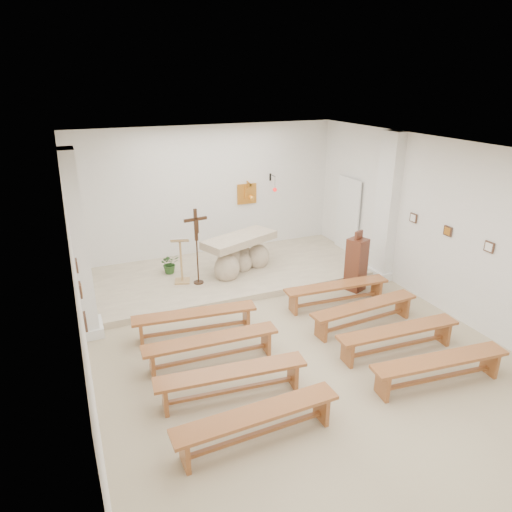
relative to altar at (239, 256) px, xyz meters
name	(u,v)px	position (x,y,z in m)	size (l,w,h in m)	color
ground	(296,347)	(-0.21, -3.40, -0.52)	(7.00, 10.00, 0.00)	#C3B28D
wall_left	(80,294)	(-3.70, -3.40, 1.23)	(0.02, 10.00, 3.50)	white
wall_right	(456,232)	(3.28, -3.40, 1.23)	(0.02, 10.00, 3.50)	white
wall_back	(209,194)	(-0.21, 1.59, 1.23)	(7.00, 0.02, 3.50)	white
ceiling	(303,153)	(-0.21, -3.40, 2.97)	(7.00, 10.00, 0.02)	silver
sanctuary_platform	(230,273)	(-0.21, 0.10, -0.45)	(6.98, 3.00, 0.15)	beige
pilaster_left	(80,247)	(-3.58, -1.40, 1.23)	(0.26, 0.55, 3.50)	white
pilaster_right	(387,208)	(3.16, -1.40, 1.23)	(0.26, 0.55, 3.50)	white
gold_wall_relief	(247,194)	(0.84, 1.56, 1.13)	(0.55, 0.04, 0.55)	gold
sanctuary_lamp	(274,188)	(1.54, 1.31, 1.28)	(0.11, 0.36, 0.44)	black
station_frame_left_front	(85,322)	(-3.68, -4.20, 1.20)	(0.03, 0.20, 0.20)	#462C1F
station_frame_left_mid	(81,290)	(-3.68, -3.20, 1.20)	(0.03, 0.20, 0.20)	#462C1F
station_frame_left_rear	(77,266)	(-3.68, -2.20, 1.20)	(0.03, 0.20, 0.20)	#462C1F
station_frame_right_front	(489,247)	(3.26, -4.20, 1.20)	(0.03, 0.20, 0.20)	#462C1F
station_frame_right_mid	(448,231)	(3.26, -3.20, 1.20)	(0.03, 0.20, 0.20)	#462C1F
station_frame_right_rear	(413,218)	(3.26, -2.20, 1.20)	(0.03, 0.20, 0.20)	#462C1F
radiator_left	(85,305)	(-3.64, -0.70, -0.25)	(0.10, 0.85, 0.52)	silver
radiator_right	(365,257)	(3.22, -0.70, -0.25)	(0.10, 0.85, 0.52)	silver
altar	(239,256)	(0.00, 0.00, 0.00)	(2.03, 1.39, 0.97)	#BFAE92
lectern	(181,260)	(-1.47, -0.12, 0.18)	(0.47, 0.43, 1.13)	tan
crucifix_stand	(197,241)	(-1.13, -0.32, 0.65)	(0.54, 0.23, 1.77)	#382311
potted_plant	(170,263)	(-1.60, 0.52, -0.13)	(0.44, 0.39, 0.49)	#2A5120
donation_pedestal	(356,264)	(2.19, -1.75, 0.10)	(0.49, 0.49, 1.42)	#592A19
bench_left_front	(195,318)	(-1.77, -2.26, -0.16)	(2.35, 0.63, 0.49)	#9A592C
bench_right_front	(337,290)	(1.35, -2.26, -0.16)	(2.34, 0.52, 0.49)	#9A592C
bench_left_second	(211,344)	(-1.77, -3.26, -0.16)	(2.34, 0.48, 0.49)	#9A592C
bench_right_second	(364,310)	(1.35, -3.26, -0.16)	(2.34, 0.52, 0.49)	#9A592C
bench_left_third	(231,377)	(-1.77, -4.25, -0.16)	(2.35, 0.60, 0.49)	#9A592C
bench_right_third	(398,335)	(1.35, -4.25, -0.16)	(2.34, 0.50, 0.49)	#9A592C
bench_left_fourth	(257,419)	(-1.77, -5.24, -0.16)	(2.33, 0.43, 0.49)	#9A592C
bench_right_fourth	(440,365)	(1.35, -5.24, -0.16)	(2.35, 0.61, 0.49)	#9A592C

